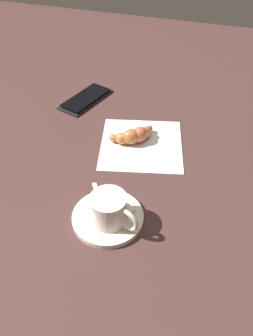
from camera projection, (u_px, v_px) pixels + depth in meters
ground_plane at (121, 170)px, 0.73m from camera, size 1.80×1.80×0.00m
saucer at (108, 217)px, 0.62m from camera, size 0.13×0.13×0.01m
espresso_cup at (110, 209)px, 0.60m from camera, size 0.07×0.09×0.06m
teaspoon at (105, 214)px, 0.62m from camera, size 0.11×0.08×0.01m
sugar_packet at (119, 203)px, 0.64m from camera, size 0.05×0.07×0.01m
napkin at (141, 144)px, 0.79m from camera, size 0.23×0.22×0.00m
croissant at (135, 135)px, 0.78m from camera, size 0.09×0.09×0.04m
cell_phone at (86, 99)px, 0.92m from camera, size 0.17×0.11×0.01m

